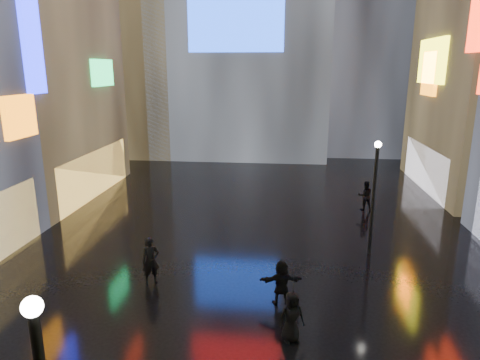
# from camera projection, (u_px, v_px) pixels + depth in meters

# --- Properties ---
(ground) EXTENTS (140.00, 140.00, 0.00)m
(ground) POSITION_uv_depth(u_px,v_px,m) (257.00, 235.00, 21.65)
(ground) COLOR black
(ground) RESTS_ON ground
(building_left_far) EXTENTS (10.28, 12.00, 22.00)m
(building_left_far) POSITION_uv_depth(u_px,v_px,m) (6.00, 22.00, 26.26)
(building_left_far) COLOR black
(building_left_far) RESTS_ON ground
(tower_flank_left) EXTENTS (10.00, 10.00, 26.00)m
(tower_flank_left) POSITION_uv_depth(u_px,v_px,m) (128.00, 16.00, 40.94)
(tower_flank_left) COLOR black
(tower_flank_left) RESTS_ON ground
(lamp_far) EXTENTS (0.30, 0.30, 5.20)m
(lamp_far) POSITION_uv_depth(u_px,v_px,m) (374.00, 192.00, 18.84)
(lamp_far) COLOR black
(lamp_far) RESTS_ON ground
(pedestrian_4) EXTENTS (0.93, 0.78, 1.64)m
(pedestrian_4) POSITION_uv_depth(u_px,v_px,m) (292.00, 317.00, 13.12)
(pedestrian_4) COLOR black
(pedestrian_4) RESTS_ON ground
(pedestrian_5) EXTENTS (1.60, 0.75, 1.66)m
(pedestrian_5) POSITION_uv_depth(u_px,v_px,m) (281.00, 283.00, 15.19)
(pedestrian_5) COLOR black
(pedestrian_5) RESTS_ON ground
(pedestrian_6) EXTENTS (0.82, 0.73, 1.88)m
(pedestrian_6) POSITION_uv_depth(u_px,v_px,m) (151.00, 261.00, 16.65)
(pedestrian_6) COLOR black
(pedestrian_6) RESTS_ON ground
(pedestrian_7) EXTENTS (0.91, 0.73, 1.76)m
(pedestrian_7) POSITION_uv_depth(u_px,v_px,m) (365.00, 196.00, 25.36)
(pedestrian_7) COLOR black
(pedestrian_7) RESTS_ON ground
(umbrella_2) EXTENTS (1.06, 1.05, 0.80)m
(umbrella_2) POSITION_uv_depth(u_px,v_px,m) (293.00, 281.00, 12.81)
(umbrella_2) COLOR black
(umbrella_2) RESTS_ON pedestrian_4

